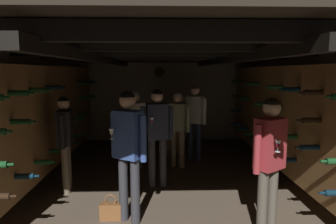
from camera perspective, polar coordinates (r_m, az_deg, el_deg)
ground_plane at (r=5.46m, az=-0.45°, el=-13.13°), size 8.40×8.40×0.00m
room_shell at (r=5.39m, az=-0.52°, el=2.24°), size 4.72×6.52×2.41m
wine_crate_stack at (r=7.20m, az=0.32°, el=-5.42°), size 0.52×0.35×0.60m
display_bottle at (r=7.11m, az=0.47°, el=-1.99°), size 0.08×0.08×0.35m
person_host_center at (r=4.92m, az=-2.10°, el=-3.23°), size 0.53×0.37×1.67m
person_guest_far_right at (r=6.49m, az=5.19°, el=-0.61°), size 0.47×0.36×1.66m
person_guest_mid_left at (r=5.05m, az=-19.22°, el=-4.27°), size 0.26×0.54×1.56m
person_guest_rear_center at (r=5.97m, az=1.86°, el=-2.16°), size 0.49×0.35×1.54m
person_guest_far_left at (r=5.89m, az=-6.32°, el=-2.15°), size 0.42×0.44×1.57m
person_guest_near_left at (r=3.81m, az=-7.66°, el=-6.06°), size 0.47×0.36×1.72m
person_guest_near_right at (r=3.66m, az=18.98°, el=-7.65°), size 0.46×0.44×1.67m
handbag at (r=4.22m, az=-10.98°, el=-18.17°), size 0.28×0.12×0.35m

